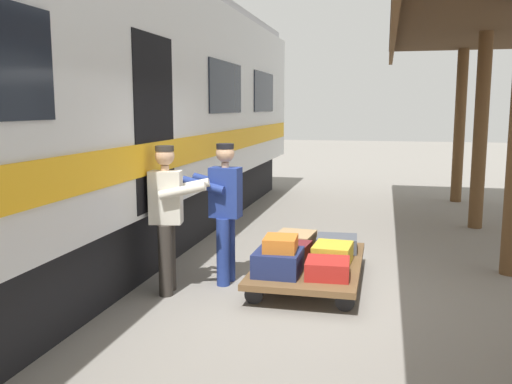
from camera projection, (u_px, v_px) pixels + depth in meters
ground_plane at (317, 297)px, 6.30m from camera, size 60.00×60.00×0.00m
train_car at (40, 113)px, 6.75m from camera, size 3.02×16.93×4.00m
luggage_cart at (310, 264)px, 6.77m from camera, size 1.23×2.16×0.27m
suitcase_tan_vintage at (295, 240)px, 7.38m from camera, size 0.53×0.61×0.20m
suitcase_red_plastic at (328, 268)px, 6.11m from camera, size 0.49×0.50×0.20m
suitcase_slate_roller at (337, 243)px, 7.26m from camera, size 0.54×0.49×0.19m
suitcase_maroon_trunk at (287, 252)px, 6.81m from camera, size 0.56×0.64×0.20m
suitcase_yellow_case at (333, 253)px, 6.68m from camera, size 0.47×0.55×0.23m
suitcase_navy_fabric at (278, 262)px, 6.23m from camera, size 0.52×0.57×0.27m
suitcase_orange_carryall at (281, 244)px, 6.21m from camera, size 0.38×0.44×0.16m
porter_in_overalls at (224, 208)px, 6.68m from camera, size 0.68×0.45×1.70m
porter_by_door at (168, 214)px, 6.31m from camera, size 0.71×0.51×1.70m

